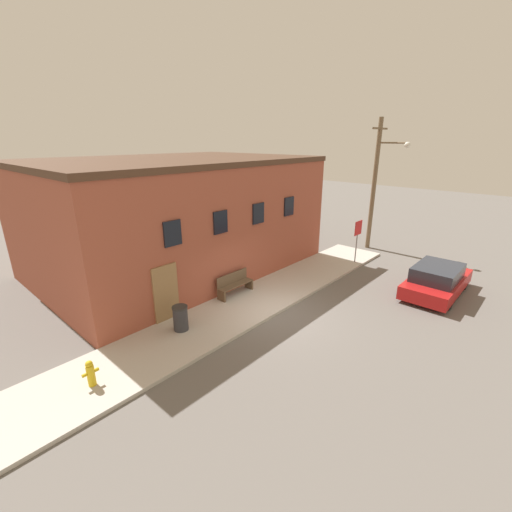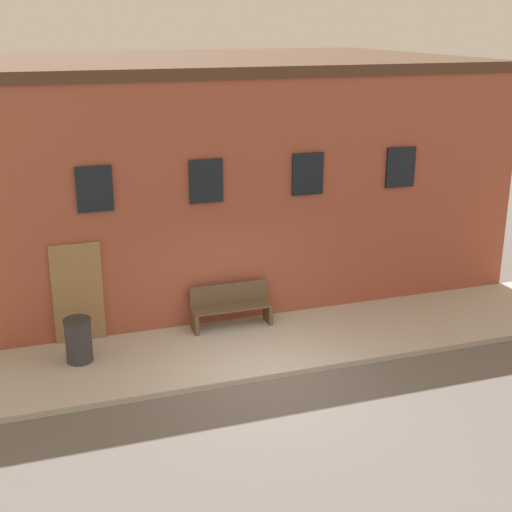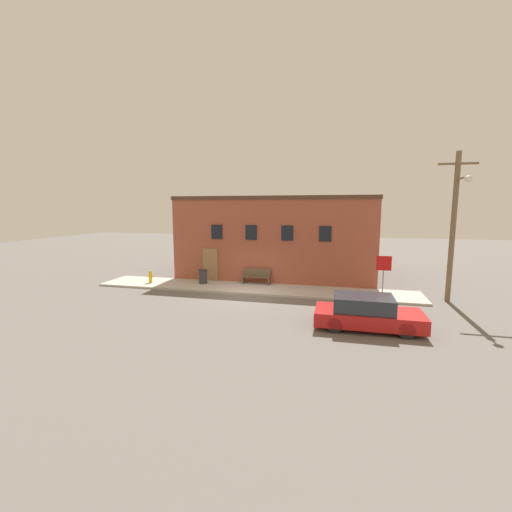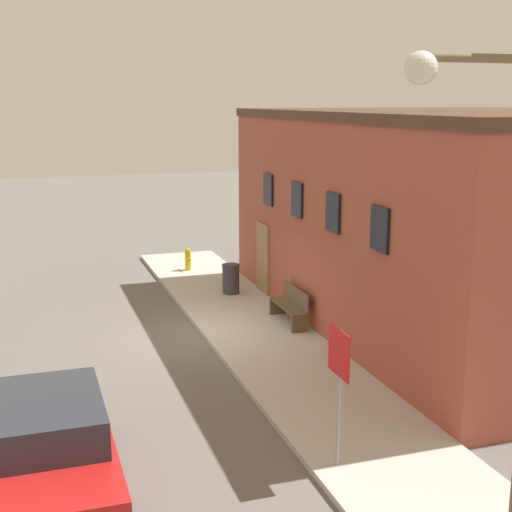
{
  "view_description": "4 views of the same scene",
  "coord_description": "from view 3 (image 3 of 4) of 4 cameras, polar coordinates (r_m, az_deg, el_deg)",
  "views": [
    {
      "loc": [
        -9.23,
        -7.15,
        6.37
      ],
      "look_at": [
        0.21,
        1.35,
        2.0
      ],
      "focal_mm": 24.0,
      "sensor_mm": 36.0,
      "label": 1
    },
    {
      "loc": [
        -4.04,
        -11.15,
        6.37
      ],
      "look_at": [
        0.21,
        1.35,
        2.0
      ],
      "focal_mm": 50.0,
      "sensor_mm": 36.0,
      "label": 2
    },
    {
      "loc": [
        4.84,
        -17.71,
        4.78
      ],
      "look_at": [
        0.21,
        1.35,
        2.0
      ],
      "focal_mm": 24.0,
      "sensor_mm": 36.0,
      "label": 3
    },
    {
      "loc": [
        16.47,
        -4.0,
        5.76
      ],
      "look_at": [
        0.21,
        1.35,
        2.0
      ],
      "focal_mm": 50.0,
      "sensor_mm": 36.0,
      "label": 4
    }
  ],
  "objects": [
    {
      "name": "bench",
      "position": [
        21.08,
        0.07,
        -3.43
      ],
      "size": [
        1.71,
        0.44,
        0.93
      ],
      "color": "brown",
      "rests_on": "sidewalk"
    },
    {
      "name": "trash_bin",
      "position": [
        21.45,
        -8.83,
        -3.37
      ],
      "size": [
        0.53,
        0.53,
        0.88
      ],
      "color": "#333338",
      "rests_on": "sidewalk"
    },
    {
      "name": "utility_pole",
      "position": [
        19.64,
        30.14,
        4.85
      ],
      "size": [
        1.8,
        1.88,
        7.5
      ],
      "color": "brown",
      "rests_on": "ground"
    },
    {
      "name": "parked_car",
      "position": [
        14.49,
        17.95,
        -9.0
      ],
      "size": [
        4.17,
        1.86,
        1.31
      ],
      "color": "black",
      "rests_on": "ground"
    },
    {
      "name": "sidewalk",
      "position": [
        20.22,
        -0.58,
        -5.43
      ],
      "size": [
        18.8,
        2.7,
        0.12
      ],
      "color": "#BCB7AD",
      "rests_on": "ground"
    },
    {
      "name": "brick_building",
      "position": [
        25.34,
        4.22,
        3.46
      ],
      "size": [
        12.9,
        9.15,
        5.5
      ],
      "color": "#9E4C38",
      "rests_on": "ground"
    },
    {
      "name": "stop_sign",
      "position": [
        18.53,
        20.49,
        -2.01
      ],
      "size": [
        0.74,
        0.06,
        2.24
      ],
      "color": "gray",
      "rests_on": "sidewalk"
    },
    {
      "name": "fire_hydrant",
      "position": [
        22.45,
        -17.19,
        -3.3
      ],
      "size": [
        0.43,
        0.21,
        0.75
      ],
      "color": "gold",
      "rests_on": "sidewalk"
    },
    {
      "name": "ground_plane",
      "position": [
        18.97,
        -1.59,
        -6.53
      ],
      "size": [
        80.0,
        80.0,
        0.0
      ],
      "primitive_type": "plane",
      "color": "#66605B"
    }
  ]
}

